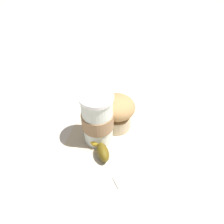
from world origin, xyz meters
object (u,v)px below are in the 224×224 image
at_px(banana, 103,129).
at_px(sugar_packet, 125,178).
at_px(muffin, 117,111).
at_px(coffee_cup, 98,119).

distance_m(banana, sugar_packet, 0.15).
distance_m(muffin, sugar_packet, 0.18).
bearing_deg(sugar_packet, muffin, 4.50).
relative_size(muffin, sugar_packet, 2.05).
relative_size(muffin, banana, 0.50).
relative_size(coffee_cup, banana, 0.72).
bearing_deg(sugar_packet, coffee_cup, 26.93).
height_order(coffee_cup, banana, coffee_cup).
bearing_deg(coffee_cup, sugar_packet, -153.07).
height_order(muffin, banana, muffin).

